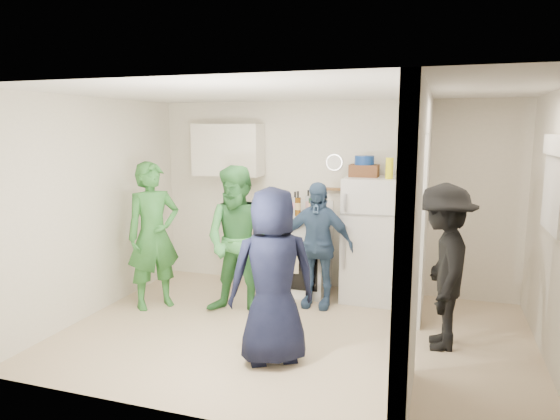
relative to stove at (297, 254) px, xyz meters
The scene contains 35 objects.
floor 1.51m from the stove, 74.95° to the right, with size 4.80×4.80×0.00m, color tan.
wall_back 0.89m from the stove, 41.85° to the left, with size 4.80×4.80×0.00m, color silver.
wall_front 3.18m from the stove, 83.16° to the right, with size 4.80×4.80×0.00m, color silver.
wall_left 2.56m from the stove, 146.01° to the right, with size 3.40×3.40×0.00m, color silver.
wall_right 3.18m from the stove, 26.33° to the right, with size 3.40×3.40×0.00m, color silver.
ceiling 2.44m from the stove, 74.95° to the right, with size 4.80×4.80×0.00m, color white.
partition_pier_back 1.76m from the stove, ahead, with size 0.12×1.20×2.50m, color silver.
partition_pier_front 3.02m from the stove, 57.58° to the right, with size 0.12×1.20×2.50m, color silver.
partition_header 2.75m from the stove, 41.14° to the right, with size 0.12×1.00×0.40m, color silver.
stove is the anchor object (origin of this frame).
upper_cabinet 1.70m from the stove, behind, with size 0.95×0.34×0.70m, color silver.
fridge 0.99m from the stove, ahead, with size 0.64×0.62×1.55m, color silver.
wicker_basket 1.41m from the stove, ahead, with size 0.35×0.25×0.15m, color brown.
blue_bowl 1.51m from the stove, ahead, with size 0.24×0.24×0.11m, color navy.
yellow_cup_stack_top 1.66m from the stove, ahead, with size 0.09×0.09×0.25m, color yellow.
wall_clock 1.30m from the stove, 36.53° to the left, with size 0.22×0.22×0.03m, color white.
spice_shelf 0.96m from the stove, 37.23° to the left, with size 0.35×0.08×0.03m, color olive.
nook_window 3.20m from the stove, 23.06° to the right, with size 0.03×0.70×0.80m, color black.
nook_window_frame 3.18m from the stove, 23.17° to the right, with size 0.04×0.76×0.86m, color white.
nook_valance 3.31m from the stove, 23.36° to the right, with size 0.04×0.82×0.18m, color white.
yellow_cup_stack_stove 0.68m from the stove, 118.61° to the right, with size 0.09×0.09×0.25m, color yellow.
red_cup 0.64m from the stove, 42.27° to the right, with size 0.09×0.09×0.12m, color #AF0B15.
person_green_left 1.86m from the stove, 143.41° to the right, with size 0.64×0.42×1.76m, color #327D37.
person_green_center 1.14m from the stove, 111.15° to the right, with size 0.84×0.66×1.73m, color #3A843A.
person_denim 0.65m from the stove, 50.55° to the right, with size 0.89×0.37×1.52m, color #375278.
person_navy 2.07m from the stove, 79.99° to the right, with size 0.80×0.52×1.64m, color black.
person_nook 2.20m from the stove, 33.30° to the right, with size 1.05×0.61×1.63m, color black.
bottle_a 0.72m from the stove, 157.91° to the left, with size 0.06×0.06×0.26m, color olive.
bottle_b 0.67m from the stove, 156.22° to the right, with size 0.07×0.07×0.27m, color #184924.
bottle_c 0.67m from the stove, 116.15° to the left, with size 0.08×0.08×0.29m, color #B2B6C1.
bottle_d 0.67m from the stove, 58.85° to the right, with size 0.07×0.07×0.32m, color #5C3810.
bottle_e 0.70m from the stove, 61.55° to the left, with size 0.07×0.07×0.32m, color #A2A8B4.
bottle_f 0.70m from the stove, ahead, with size 0.08×0.08×0.32m, color #163C19.
bottle_g 0.71m from the stove, 26.11° to the left, with size 0.06×0.06×0.27m, color brown.
bottle_h 0.71m from the stove, 160.94° to the right, with size 0.08×0.08×0.25m, color #94989F.
Camera 1 is at (1.40, -4.78, 2.15)m, focal length 32.00 mm.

